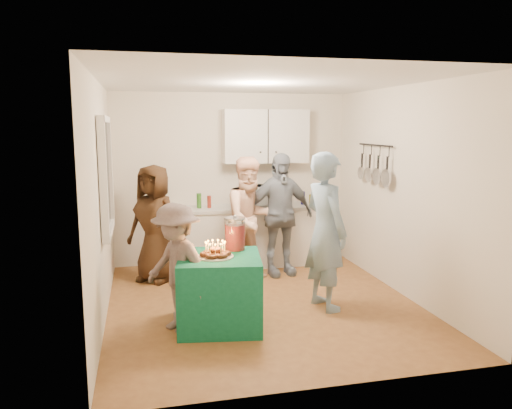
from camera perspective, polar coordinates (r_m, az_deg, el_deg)
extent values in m
plane|color=brown|center=(6.10, 0.76, -11.25)|extent=(4.00, 4.00, 0.00)
plane|color=white|center=(5.74, 0.82, 13.89)|extent=(4.00, 4.00, 0.00)
plane|color=silver|center=(7.72, -2.78, 2.97)|extent=(3.60, 3.60, 0.00)
plane|color=silver|center=(5.63, -17.30, 0.32)|extent=(4.00, 4.00, 0.00)
plane|color=silver|center=(6.45, 16.52, 1.41)|extent=(4.00, 4.00, 0.00)
cube|color=black|center=(5.89, -16.92, 3.16)|extent=(0.04, 1.00, 1.20)
cube|color=white|center=(7.61, -0.84, -3.76)|extent=(2.20, 0.58, 0.86)
cube|color=beige|center=(7.52, -0.85, -0.37)|extent=(2.24, 0.62, 0.05)
cube|color=white|center=(7.64, 1.11, 7.80)|extent=(1.30, 0.30, 0.80)
cube|color=black|center=(7.00, 13.23, 4.58)|extent=(0.12, 1.00, 0.60)
imported|color=white|center=(7.54, 0.57, 1.02)|extent=(0.62, 0.48, 0.31)
cube|color=#0E5E3D|center=(5.37, -4.16, -9.83)|extent=(0.97, 0.97, 0.76)
cylinder|color=red|center=(5.48, -2.42, -3.44)|extent=(0.22, 0.22, 0.34)
imported|color=#809FBA|center=(5.79, 7.96, -3.03)|extent=(0.58, 0.75, 1.82)
imported|color=#533217|center=(6.90, -11.54, -2.14)|extent=(0.93, 0.89, 1.60)
imported|color=#F49F7F|center=(6.79, -0.62, -1.68)|extent=(0.99, 0.87, 1.70)
imported|color=#0E1D31|center=(7.05, 2.66, -1.15)|extent=(1.07, 0.56, 1.74)
imported|color=brown|center=(5.22, -9.07, -7.13)|extent=(0.90, 1.00, 1.34)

